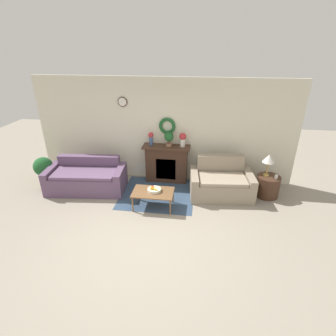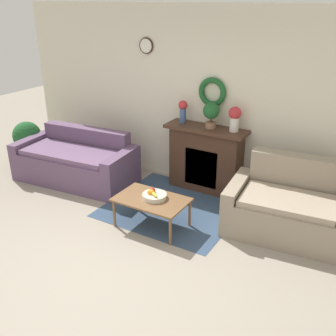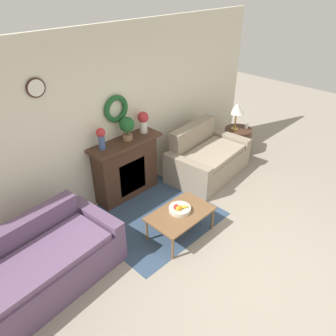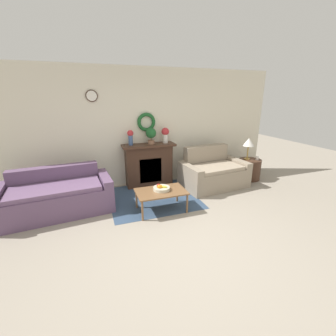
{
  "view_description": "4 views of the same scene",
  "coord_description": "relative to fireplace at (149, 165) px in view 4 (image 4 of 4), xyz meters",
  "views": [
    {
      "loc": [
        1.02,
        -3.84,
        3.39
      ],
      "look_at": [
        0.32,
        1.33,
        0.93
      ],
      "focal_mm": 28.0,
      "sensor_mm": 36.0,
      "label": 1
    },
    {
      "loc": [
        2.44,
        -2.55,
        2.76
      ],
      "look_at": [
        -0.03,
        1.61,
        0.65
      ],
      "focal_mm": 42.0,
      "sensor_mm": 36.0,
      "label": 2
    },
    {
      "loc": [
        -2.67,
        -1.23,
        3.31
      ],
      "look_at": [
        0.19,
        1.59,
        0.86
      ],
      "focal_mm": 35.0,
      "sensor_mm": 36.0,
      "label": 3
    },
    {
      "loc": [
        -1.14,
        -2.5,
        2.08
      ],
      "look_at": [
        0.2,
        1.33,
        0.77
      ],
      "focal_mm": 24.0,
      "sensor_mm": 36.0,
      "label": 4
    }
  ],
  "objects": [
    {
      "name": "potted_plant_on_mantel",
      "position": [
        0.06,
        -0.01,
        0.73
      ],
      "size": [
        0.24,
        0.24,
        0.37
      ],
      "color": "#8E664C",
      "rests_on": "fireplace"
    },
    {
      "name": "ground_plane",
      "position": [
        -0.12,
        -2.49,
        -0.51
      ],
      "size": [
        16.0,
        16.0,
        0.0
      ],
      "primitive_type": "plane",
      "color": "gray"
    },
    {
      "name": "mug",
      "position": [
        2.68,
        -0.56,
        0.06
      ],
      "size": [
        0.07,
        0.07,
        0.1
      ],
      "color": "silver",
      "rests_on": "side_table_by_loveseat"
    },
    {
      "name": "loveseat_right",
      "position": [
        1.42,
        -0.56,
        -0.19
      ],
      "size": [
        1.58,
        1.07,
        0.92
      ],
      "rotation": [
        0.0,
        0.0,
        0.1
      ],
      "color": "gray",
      "rests_on": "ground_plane"
    },
    {
      "name": "side_table_by_loveseat",
      "position": [
        2.56,
        -0.47,
        -0.25
      ],
      "size": [
        0.55,
        0.55,
        0.53
      ],
      "color": "#42281C",
      "rests_on": "ground_plane"
    },
    {
      "name": "table_lamp",
      "position": [
        2.49,
        -0.41,
        0.44
      ],
      "size": [
        0.29,
        0.29,
        0.54
      ],
      "color": "#B28E42",
      "rests_on": "side_table_by_loveseat"
    },
    {
      "name": "vase_on_mantel_left",
      "position": [
        -0.41,
        0.01,
        0.7
      ],
      "size": [
        0.14,
        0.14,
        0.34
      ],
      "color": "#3D5684",
      "rests_on": "fireplace"
    },
    {
      "name": "wall_back",
      "position": [
        -0.12,
        0.21,
        0.84
      ],
      "size": [
        6.8,
        0.15,
        2.7
      ],
      "color": "beige",
      "rests_on": "ground_plane"
    },
    {
      "name": "fireplace",
      "position": [
        0.0,
        0.0,
        0.0
      ],
      "size": [
        1.23,
        0.41,
        1.01
      ],
      "color": "#42281C",
      "rests_on": "ground_plane"
    },
    {
      "name": "fruit_bowl",
      "position": [
        -0.1,
        -1.3,
        -0.07
      ],
      "size": [
        0.31,
        0.31,
        0.12
      ],
      "color": "beige",
      "rests_on": "coffee_table"
    },
    {
      "name": "couch_left",
      "position": [
        -1.95,
        -0.75,
        -0.2
      ],
      "size": [
        2.0,
        1.09,
        0.8
      ],
      "rotation": [
        0.0,
        0.0,
        0.09
      ],
      "color": "#604766",
      "rests_on": "ground_plane"
    },
    {
      "name": "coffee_table",
      "position": [
        -0.12,
        -1.33,
        -0.15
      ],
      "size": [
        0.92,
        0.58,
        0.4
      ],
      "color": "brown",
      "rests_on": "ground_plane"
    },
    {
      "name": "floor_rug",
      "position": [
        -0.12,
        -0.75,
        -0.51
      ],
      "size": [
        1.8,
        1.68,
        0.01
      ],
      "color": "#334760",
      "rests_on": "ground_plane"
    },
    {
      "name": "vase_on_mantel_right",
      "position": [
        0.42,
        0.01,
        0.71
      ],
      "size": [
        0.18,
        0.18,
        0.36
      ],
      "color": "silver",
      "rests_on": "fireplace"
    }
  ]
}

